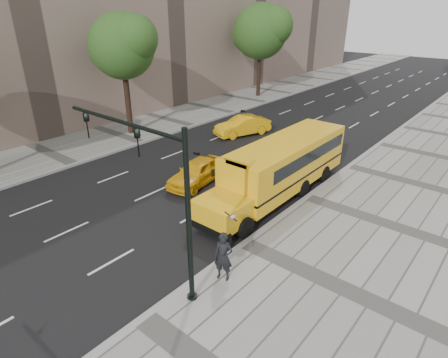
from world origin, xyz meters
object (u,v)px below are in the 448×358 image
Objects in this scene: pedestrian at (223,257)px; traffic_signal at (158,186)px; tree_c at (261,31)px; taxi_far at (243,126)px; taxi_near at (197,172)px; school_bus at (283,163)px; tree_b at (122,46)px.

traffic_signal is (-1.59, -1.51, 2.96)m from pedestrian.
tree_c is 5.04× the size of pedestrian.
tree_c is 15.41m from taxi_far.
taxi_near is at bearing 125.67° from traffic_signal.
school_bus is (14.89, -19.05, -5.29)m from tree_c.
taxi_near is (-4.45, -2.15, -1.04)m from school_bus.
tree_b is at bearing -119.71° from taxi_far.
school_bus is 5.88× the size of pedestrian.
tree_c is at bearing 101.26° from pedestrian.
school_bus is 2.52× the size of taxi_far.
taxi_near is at bearing -63.78° from tree_c.
taxi_near is (10.44, -21.19, -6.33)m from tree_c.
tree_c reaches higher than tree_b.
taxi_far is at bearing 139.34° from school_bus.
tree_c reaches higher than school_bus.
taxi_near is 2.18× the size of pedestrian.
school_bus is 2.70× the size of taxi_near.
taxi_far is at bearing 103.61° from pedestrian.
taxi_far is at bearing -60.38° from tree_c.
tree_b reaches higher than taxi_far.
taxi_far is 0.72× the size of traffic_signal.
tree_b is 4.70× the size of pedestrian.
tree_b is at bearing 155.10° from taxi_near.
taxi_near is at bearing 118.61° from pedestrian.
tree_b reaches higher than traffic_signal.
traffic_signal is at bearing -33.82° from tree_b.
tree_b is 10.86m from taxi_far.
tree_c reaches higher than taxi_far.
traffic_signal is (8.63, -16.13, 3.34)m from taxi_far.
tree_b is 2.16× the size of taxi_near.
school_bus is at bearing -19.56° from taxi_far.
tree_c is at bearing 140.72° from taxi_far.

